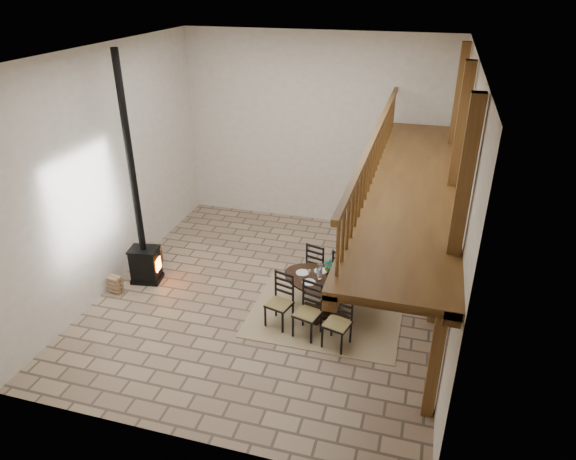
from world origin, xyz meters
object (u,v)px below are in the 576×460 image
(log_basket, at_px, (151,255))
(log_stack, at_px, (115,284))
(wood_stove, at_px, (141,236))
(dining_table, at_px, (327,296))

(log_basket, xyz_separation_m, log_stack, (-0.08, -1.38, 0.01))
(log_basket, distance_m, log_stack, 1.38)
(log_stack, bearing_deg, wood_stove, 56.21)
(log_basket, bearing_deg, wood_stove, -67.15)
(wood_stove, distance_m, log_basket, 1.26)
(dining_table, relative_size, wood_stove, 0.49)
(log_basket, bearing_deg, dining_table, -11.20)
(wood_stove, xyz_separation_m, log_stack, (-0.41, -0.61, -0.94))
(log_basket, bearing_deg, log_stack, -93.51)
(dining_table, bearing_deg, log_stack, -158.92)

